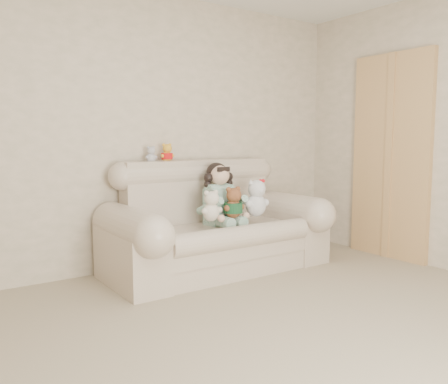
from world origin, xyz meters
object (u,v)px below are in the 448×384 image
at_px(sofa, 218,216).
at_px(brown_teddy, 233,200).
at_px(seated_child, 219,193).
at_px(white_cat, 256,194).
at_px(cream_teddy, 211,203).

xyz_separation_m(sofa, brown_teddy, (0.10, -0.11, 0.16)).
height_order(sofa, seated_child, sofa).
relative_size(white_cat, cream_teddy, 1.28).
relative_size(seated_child, white_cat, 1.42).
height_order(seated_child, cream_teddy, seated_child).
relative_size(sofa, seated_child, 3.50).
xyz_separation_m(sofa, white_cat, (0.35, -0.13, 0.20)).
bearing_deg(white_cat, seated_child, 139.08).
height_order(sofa, brown_teddy, sofa).
xyz_separation_m(brown_teddy, white_cat, (0.25, -0.02, 0.04)).
xyz_separation_m(brown_teddy, cream_teddy, (-0.25, -0.01, -0.01)).
bearing_deg(white_cat, cream_teddy, 174.90).
bearing_deg(white_cat, sofa, 155.47).
height_order(seated_child, white_cat, seated_child).
xyz_separation_m(seated_child, cream_teddy, (-0.22, -0.20, -0.06)).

